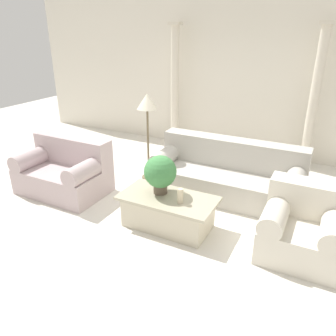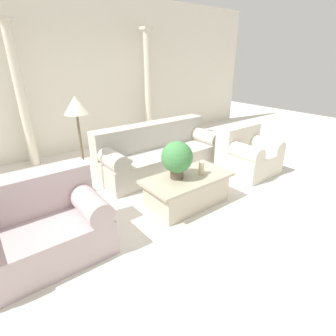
% 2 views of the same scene
% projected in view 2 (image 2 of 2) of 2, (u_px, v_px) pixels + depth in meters
% --- Properties ---
extents(ground_plane, '(16.00, 16.00, 0.00)m').
position_uv_depth(ground_plane, '(159.00, 193.00, 4.11)').
color(ground_plane, silver).
extents(wall_back, '(10.00, 0.06, 3.20)m').
position_uv_depth(wall_back, '(80.00, 75.00, 5.51)').
color(wall_back, silver).
rests_on(wall_back, ground_plane).
extents(sofa_long, '(2.30, 0.88, 0.86)m').
position_uv_depth(sofa_long, '(158.00, 153.00, 4.80)').
color(sofa_long, '#B7B2A8').
rests_on(sofa_long, ground_plane).
extents(loveseat, '(1.38, 0.88, 0.86)m').
position_uv_depth(loveseat, '(34.00, 227.00, 2.71)').
color(loveseat, '#BDA7A9').
rests_on(loveseat, ground_plane).
extents(coffee_table, '(1.26, 0.65, 0.44)m').
position_uv_depth(coffee_table, '(187.00, 190.00, 3.72)').
color(coffee_table, beige).
rests_on(coffee_table, ground_plane).
extents(potted_plant, '(0.43, 0.43, 0.52)m').
position_uv_depth(potted_plant, '(177.00, 158.00, 3.48)').
color(potted_plant, brown).
rests_on(potted_plant, coffee_table).
extents(pillar_candle, '(0.08, 0.08, 0.19)m').
position_uv_depth(pillar_candle, '(201.00, 168.00, 3.67)').
color(pillar_candle, beige).
rests_on(pillar_candle, coffee_table).
extents(floor_lamp, '(0.34, 0.34, 1.48)m').
position_uv_depth(floor_lamp, '(77.00, 113.00, 3.63)').
color(floor_lamp, brown).
rests_on(floor_lamp, ground_plane).
extents(column_left, '(0.23, 0.23, 2.57)m').
position_uv_depth(column_left, '(21.00, 97.00, 4.67)').
color(column_left, beige).
rests_on(column_left, ground_plane).
extents(column_right, '(0.23, 0.23, 2.57)m').
position_uv_depth(column_right, '(148.00, 86.00, 6.21)').
color(column_right, beige).
rests_on(column_right, ground_plane).
extents(armchair, '(0.89, 0.85, 0.82)m').
position_uv_depth(armchair, '(247.00, 153.00, 4.75)').
color(armchair, beige).
rests_on(armchair, ground_plane).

